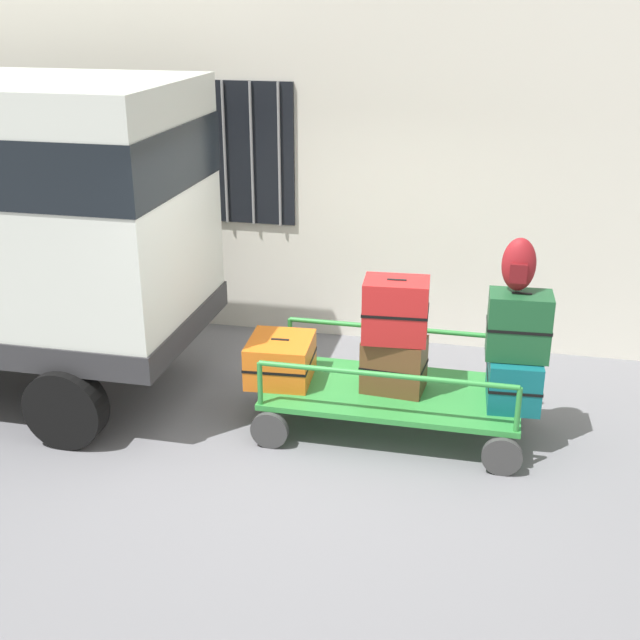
{
  "coord_description": "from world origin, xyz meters",
  "views": [
    {
      "loc": [
        1.3,
        -6.0,
        3.62
      ],
      "look_at": [
        -0.15,
        0.45,
        0.97
      ],
      "focal_mm": 46.51,
      "sensor_mm": 36.0,
      "label": 1
    }
  ],
  "objects_px": {
    "suitcase_center_bottom": "(514,377)",
    "suitcase_left_bottom": "(280,359)",
    "luggage_cart": "(393,396)",
    "suitcase_midleft_bottom": "(394,364)",
    "suitcase_midleft_middle": "(396,310)",
    "backpack": "(519,265)",
    "suitcase_center_middle": "(519,325)"
  },
  "relations": [
    {
      "from": "luggage_cart",
      "to": "suitcase_center_bottom",
      "type": "relative_size",
      "value": 3.34
    },
    {
      "from": "luggage_cart",
      "to": "suitcase_midleft_bottom",
      "type": "bearing_deg",
      "value": 90.0
    },
    {
      "from": "suitcase_left_bottom",
      "to": "suitcase_center_middle",
      "type": "xyz_separation_m",
      "value": [
        2.02,
        -0.02,
        0.52
      ]
    },
    {
      "from": "suitcase_left_bottom",
      "to": "suitcase_center_bottom",
      "type": "bearing_deg",
      "value": 0.99
    },
    {
      "from": "luggage_cart",
      "to": "suitcase_midleft_middle",
      "type": "distance_m",
      "value": 0.81
    },
    {
      "from": "suitcase_center_middle",
      "to": "backpack",
      "type": "bearing_deg",
      "value": 132.79
    },
    {
      "from": "luggage_cart",
      "to": "suitcase_left_bottom",
      "type": "distance_m",
      "value": 1.04
    },
    {
      "from": "suitcase_center_middle",
      "to": "suitcase_midleft_middle",
      "type": "bearing_deg",
      "value": 178.94
    },
    {
      "from": "luggage_cart",
      "to": "backpack",
      "type": "bearing_deg",
      "value": 1.79
    },
    {
      "from": "suitcase_midleft_bottom",
      "to": "suitcase_center_middle",
      "type": "bearing_deg",
      "value": -2.07
    },
    {
      "from": "backpack",
      "to": "luggage_cart",
      "type": "bearing_deg",
      "value": -178.21
    },
    {
      "from": "luggage_cart",
      "to": "backpack",
      "type": "height_order",
      "value": "backpack"
    },
    {
      "from": "suitcase_midleft_middle",
      "to": "suitcase_midleft_bottom",
      "type": "bearing_deg",
      "value": 90.0
    },
    {
      "from": "suitcase_midleft_middle",
      "to": "suitcase_center_middle",
      "type": "height_order",
      "value": "suitcase_midleft_middle"
    },
    {
      "from": "suitcase_midleft_bottom",
      "to": "suitcase_midleft_middle",
      "type": "bearing_deg",
      "value": -90.0
    },
    {
      "from": "suitcase_midleft_bottom",
      "to": "suitcase_center_middle",
      "type": "relative_size",
      "value": 1.02
    },
    {
      "from": "suitcase_center_middle",
      "to": "luggage_cart",
      "type": "bearing_deg",
      "value": 179.07
    },
    {
      "from": "suitcase_center_bottom",
      "to": "suitcase_left_bottom",
      "type": "bearing_deg",
      "value": -179.01
    },
    {
      "from": "suitcase_midleft_bottom",
      "to": "suitcase_midleft_middle",
      "type": "xyz_separation_m",
      "value": [
        -0.0,
        -0.02,
        0.51
      ]
    },
    {
      "from": "luggage_cart",
      "to": "suitcase_midleft_middle",
      "type": "xyz_separation_m",
      "value": [
        -0.0,
        0.0,
        0.81
      ]
    },
    {
      "from": "suitcase_midleft_middle",
      "to": "suitcase_center_bottom",
      "type": "xyz_separation_m",
      "value": [
        1.01,
        0.04,
        -0.53
      ]
    },
    {
      "from": "backpack",
      "to": "suitcase_left_bottom",
      "type": "bearing_deg",
      "value": -179.25
    },
    {
      "from": "suitcase_midleft_middle",
      "to": "backpack",
      "type": "distance_m",
      "value": 1.07
    },
    {
      "from": "luggage_cart",
      "to": "backpack",
      "type": "relative_size",
      "value": 5.11
    },
    {
      "from": "suitcase_left_bottom",
      "to": "suitcase_center_bottom",
      "type": "distance_m",
      "value": 2.02
    },
    {
      "from": "suitcase_left_bottom",
      "to": "suitcase_midleft_middle",
      "type": "height_order",
      "value": "suitcase_midleft_middle"
    },
    {
      "from": "suitcase_midleft_middle",
      "to": "suitcase_center_middle",
      "type": "bearing_deg",
      "value": -1.06
    },
    {
      "from": "luggage_cart",
      "to": "suitcase_center_bottom",
      "type": "height_order",
      "value": "suitcase_center_bottom"
    },
    {
      "from": "suitcase_midleft_middle",
      "to": "backpack",
      "type": "height_order",
      "value": "backpack"
    },
    {
      "from": "suitcase_left_bottom",
      "to": "backpack",
      "type": "height_order",
      "value": "backpack"
    },
    {
      "from": "suitcase_midleft_middle",
      "to": "backpack",
      "type": "relative_size",
      "value": 1.31
    },
    {
      "from": "suitcase_center_middle",
      "to": "backpack",
      "type": "relative_size",
      "value": 1.26
    }
  ]
}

